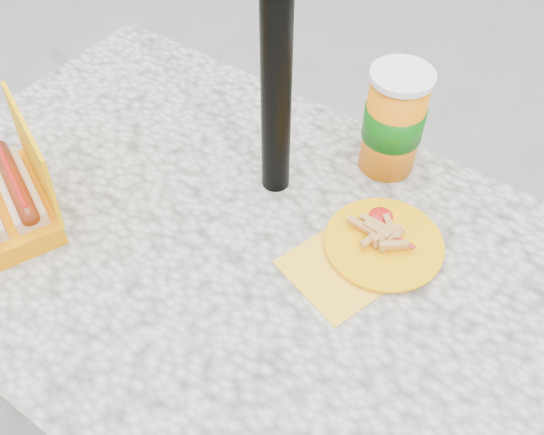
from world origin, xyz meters
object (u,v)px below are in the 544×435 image
Objects in this scene: umbrella_pole at (277,8)px; hotdog_box at (3,199)px; fries_plate at (380,244)px; soda_cup at (394,121)px.

umbrella_pole is 8.13× the size of hotdog_box.
fries_plate is at bearing 52.60° from hotdog_box.
umbrella_pole reaches higher than hotdog_box.
umbrella_pole is at bearing 173.66° from fries_plate.
soda_cup is (0.14, 0.16, -0.25)m from umbrella_pole.
umbrella_pole is 10.68× the size of soda_cup.
fries_plate is at bearing -64.81° from soda_cup.
hotdog_box is at bearing -133.93° from soda_cup.
umbrella_pole reaches higher than soda_cup.
hotdog_box is 0.64m from fries_plate.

